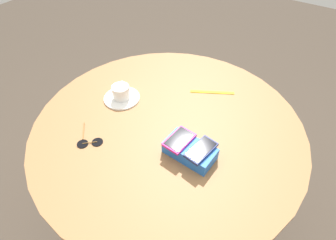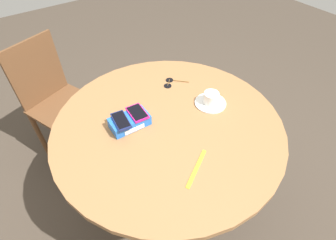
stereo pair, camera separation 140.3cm
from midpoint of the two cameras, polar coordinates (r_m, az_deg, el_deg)
ground_plane at (r=1.73m, az=14.70°, el=-33.34°), size 8.00×8.00×0.00m
round_table at (r=1.09m, az=21.72°, el=-25.28°), size 1.15×1.15×0.79m
phone_box at (r=0.91m, az=12.48°, el=-24.72°), size 0.19×0.11×0.05m
phone_navy at (r=0.86m, az=10.66°, el=-25.80°), size 0.08×0.13×0.01m
phone_magenta at (r=0.90m, az=15.03°, el=-22.06°), size 0.08×0.13×0.01m
saucer at (r=1.15m, az=32.25°, el=-14.18°), size 0.17×0.17×0.01m
coffee_cup at (r=1.12m, az=33.09°, el=-13.19°), size 0.08×0.10×0.06m
lanyard_strap at (r=0.99m, az=37.08°, el=-35.61°), size 0.19×0.12×0.00m
sunglasses at (r=1.15m, az=19.36°, el=-7.67°), size 0.15×0.11×0.01m
chair_near_window at (r=1.50m, az=-16.80°, el=-9.32°), size 0.52×0.52×0.93m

